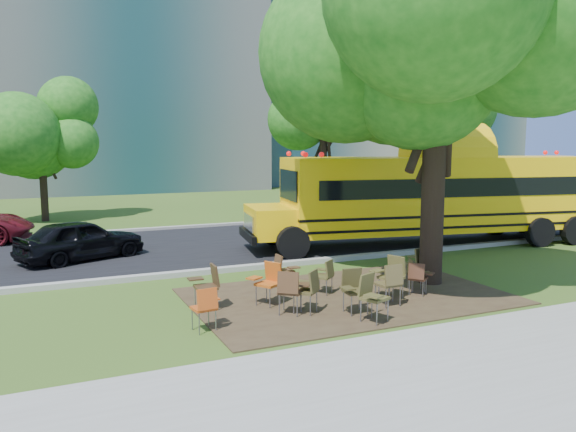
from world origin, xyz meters
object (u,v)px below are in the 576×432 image
chair_4 (391,280)px  chair_9 (269,279)px  chair_0 (206,304)px  black_car (81,240)px  main_tree (438,32)px  chair_1 (291,288)px  chair_6 (392,273)px  chair_13 (416,260)px  school_bus (441,194)px  chair_2 (308,287)px  chair_8 (208,282)px  chair_3 (353,286)px  chair_7 (419,275)px  chair_11 (325,273)px  chair_10 (283,268)px  chair_12 (415,272)px  chair_5 (371,293)px

chair_4 → chair_9: (-2.30, 1.18, -0.01)m
chair_0 → black_car: black_car is taller
black_car → main_tree: bearing=-153.1°
chair_4 → chair_1: bearing=169.6°
black_car → chair_6: bearing=-163.1°
chair_0 → chair_6: size_ratio=0.88×
chair_13 → black_car: 9.67m
school_bus → chair_2: (-7.69, -5.32, -1.17)m
chair_8 → black_car: 6.68m
chair_3 → chair_7: size_ratio=1.18×
chair_13 → chair_0: bearing=175.0°
chair_0 → chair_13: chair_13 is taller
chair_2 → chair_3: 0.91m
main_tree → chair_4: (-2.06, -1.28, -5.46)m
chair_9 → chair_13: chair_9 is taller
chair_1 → chair_2: bearing=34.7°
chair_4 → chair_8: 3.84m
chair_4 → chair_9: size_ratio=1.02×
chair_8 → black_car: size_ratio=0.26×
chair_1 → black_car: (-3.41, 7.47, 0.05)m
chair_1 → black_car: size_ratio=0.26×
chair_2 → chair_3: (0.83, -0.37, 0.01)m
main_tree → chair_3: (-3.03, -1.37, -5.48)m
chair_0 → chair_11: 3.48m
chair_9 → chair_4: bearing=-148.0°
chair_11 → chair_1: bearing=-178.9°
chair_7 → chair_8: bearing=-140.2°
chair_10 → chair_13: chair_13 is taller
chair_4 → chair_12: chair_4 is taller
chair_1 → chair_4: chair_4 is taller
chair_4 → black_car: black_car is taller
chair_2 → chair_11: size_ratio=1.13×
chair_3 → chair_6: size_ratio=0.96×
chair_5 → chair_7: 2.33m
chair_11 → chair_12: 2.12m
chair_2 → chair_3: chair_3 is taller
main_tree → chair_1: size_ratio=10.33×
chair_2 → chair_13: 4.01m
school_bus → black_car: school_bus is taller
chair_3 → chair_4: chair_4 is taller
chair_5 → chair_6: chair_6 is taller
chair_3 → chair_5: bearing=96.0°
chair_3 → black_car: black_car is taller
chair_6 → chair_12: (0.83, 0.24, -0.12)m
school_bus → chair_6: size_ratio=13.01×
school_bus → chair_3: 8.98m
main_tree → chair_6: bearing=-156.1°
chair_0 → chair_12: bearing=-0.0°
chair_12 → chair_13: size_ratio=0.91×
chair_0 → black_car: bearing=94.0°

